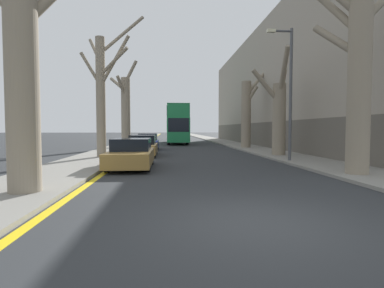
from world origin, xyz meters
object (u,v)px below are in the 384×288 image
object	(u,v)px
street_tree_left_1	(102,90)
parked_car_2	(148,142)
lamp_post	(289,88)
street_tree_left_0	(21,55)
street_tree_right_1	(279,113)
parked_car_0	(132,154)
street_tree_right_0	(358,71)
street_tree_left_2	(126,109)
parked_car_1	(143,146)
street_tree_right_2	(247,112)
double_decker_bus	(177,123)

from	to	relation	value
street_tree_left_1	parked_car_2	size ratio (longest dim) A/B	2.20
lamp_post	parked_car_2	bearing A→B (deg)	127.73
street_tree_left_0	street_tree_right_1	bearing A→B (deg)	43.63
street_tree_left_1	parked_car_0	size ratio (longest dim) A/B	2.02
street_tree_right_0	lamp_post	size ratio (longest dim) A/B	1.12
parked_car_2	street_tree_left_1	bearing A→B (deg)	-106.61
parked_car_0	street_tree_right_1	bearing A→B (deg)	28.83
street_tree_left_2	parked_car_1	xyz separation A→B (m)	(2.31, -8.76, -3.02)
street_tree_left_2	street_tree_right_2	world-z (taller)	street_tree_left_2
street_tree_left_2	parked_car_0	size ratio (longest dim) A/B	1.86
parked_car_2	lamp_post	distance (m)	13.59
street_tree_left_0	street_tree_right_0	distance (m)	11.16
parked_car_2	street_tree_right_2	bearing A→B (deg)	6.96
street_tree_right_1	parked_car_2	size ratio (longest dim) A/B	1.64
street_tree_left_2	street_tree_right_0	size ratio (longest dim) A/B	1.05
street_tree_right_0	parked_car_0	bearing A→B (deg)	159.53
street_tree_right_1	parked_car_2	xyz separation A→B (m)	(-8.82, 7.07, -2.14)
street_tree_right_1	parked_car_0	xyz separation A→B (m)	(-8.82, -4.86, -2.16)
street_tree_right_1	lamp_post	xyz separation A→B (m)	(-0.76, -3.36, 1.17)
street_tree_right_1	parked_car_2	bearing A→B (deg)	141.30
street_tree_right_2	parked_car_0	world-z (taller)	street_tree_right_2
street_tree_left_2	parked_car_1	distance (m)	9.55
street_tree_right_2	parked_car_1	xyz separation A→B (m)	(-8.92, -6.69, -2.71)
street_tree_right_0	street_tree_right_2	size ratio (longest dim) A/B	1.09
street_tree_right_2	street_tree_right_0	bearing A→B (deg)	-90.68
lamp_post	parked_car_1	bearing A→B (deg)	149.11
street_tree_left_1	street_tree_right_1	size ratio (longest dim) A/B	1.34
street_tree_left_1	street_tree_right_1	xyz separation A→B (m)	(11.04, 0.36, -1.33)
parked_car_0	parked_car_2	bearing A→B (deg)	90.00
parked_car_1	street_tree_right_0	bearing A→B (deg)	-47.67
street_tree_right_0	parked_car_1	world-z (taller)	street_tree_right_0
street_tree_left_0	street_tree_left_2	distance (m)	20.71
parked_car_1	parked_car_2	bearing A→B (deg)	90.00
double_decker_bus	parked_car_1	size ratio (longest dim) A/B	2.58
street_tree_left_0	double_decker_bus	distance (m)	29.49
street_tree_left_0	lamp_post	distance (m)	12.48
street_tree_right_1	lamp_post	bearing A→B (deg)	-102.73
double_decker_bus	parked_car_1	world-z (taller)	double_decker_bus
street_tree_left_0	street_tree_right_1	xyz separation A→B (m)	(11.00, 10.48, -0.93)
street_tree_right_0	parked_car_2	xyz separation A→B (m)	(-8.73, 15.18, -3.30)
parked_car_0	parked_car_1	distance (m)	6.33
street_tree_right_2	parked_car_0	bearing A→B (deg)	-124.44
street_tree_right_1	parked_car_0	distance (m)	10.30
street_tree_left_0	double_decker_bus	world-z (taller)	street_tree_left_0
lamp_post	street_tree_right_1	bearing A→B (deg)	77.27
double_decker_bus	lamp_post	distance (m)	22.57
street_tree_right_0	parked_car_0	world-z (taller)	street_tree_right_0
street_tree_left_2	street_tree_right_1	world-z (taller)	street_tree_left_2
street_tree_right_1	double_decker_bus	xyz separation A→B (m)	(-5.97, 18.56, -0.22)
street_tree_right_2	lamp_post	bearing A→B (deg)	-94.27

